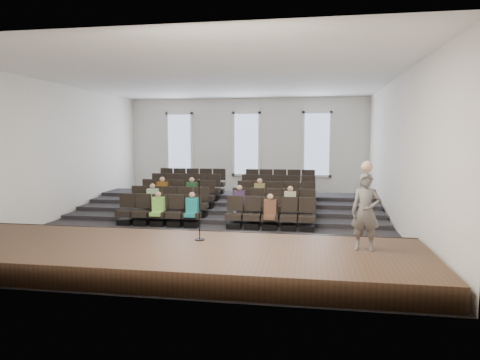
{
  "coord_description": "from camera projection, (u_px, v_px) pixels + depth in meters",
  "views": [
    {
      "loc": [
        3.2,
        -14.41,
        3.0
      ],
      "look_at": [
        0.74,
        0.5,
        1.52
      ],
      "focal_mm": 32.0,
      "sensor_mm": 36.0,
      "label": 1
    }
  ],
  "objects": [
    {
      "name": "wall_back",
      "position": [
        247.0,
        148.0,
        21.61
      ],
      "size": [
        12.0,
        0.04,
        5.0
      ],
      "primitive_type": "cube",
      "color": "silver",
      "rests_on": "ground"
    },
    {
      "name": "stage",
      "position": [
        169.0,
        257.0,
        9.93
      ],
      "size": [
        11.8,
        3.6,
        0.5
      ],
      "primitive_type": "cube",
      "color": "#40301B",
      "rests_on": "ground"
    },
    {
      "name": "mic_stand",
      "position": [
        200.0,
        222.0,
        10.5
      ],
      "size": [
        0.25,
        0.25,
        1.5
      ],
      "color": "black",
      "rests_on": "stage"
    },
    {
      "name": "risers",
      "position": [
        233.0,
        205.0,
        18.05
      ],
      "size": [
        11.8,
        4.8,
        0.6
      ],
      "color": "black",
      "rests_on": "ground"
    },
    {
      "name": "audience",
      "position": [
        212.0,
        199.0,
        15.37
      ],
      "size": [
        5.45,
        2.64,
        1.1
      ],
      "color": "#85D756",
      "rests_on": "seating_rows"
    },
    {
      "name": "ceiling",
      "position": [
        216.0,
        79.0,
        14.47
      ],
      "size": [
        12.0,
        14.0,
        0.02
      ],
      "primitive_type": "cube",
      "color": "white",
      "rests_on": "ground"
    },
    {
      "name": "seating_rows",
      "position": [
        225.0,
        199.0,
        16.41
      ],
      "size": [
        6.8,
        4.7,
        1.67
      ],
      "color": "black",
      "rests_on": "ground"
    },
    {
      "name": "wall_front",
      "position": [
        133.0,
        166.0,
        7.82
      ],
      "size": [
        12.0,
        0.04,
        5.0
      ],
      "primitive_type": "cube",
      "color": "silver",
      "rests_on": "ground"
    },
    {
      "name": "wall_right",
      "position": [
        399.0,
        154.0,
        13.74
      ],
      "size": [
        0.04,
        14.0,
        5.0
      ],
      "primitive_type": "cube",
      "color": "silver",
      "rests_on": "ground"
    },
    {
      "name": "speaker",
      "position": [
        366.0,
        212.0,
        9.5
      ],
      "size": [
        0.7,
        0.53,
        1.73
      ],
      "primitive_type": "imported",
      "rotation": [
        0.0,
        0.0,
        -0.2
      ],
      "color": "#5B5856",
      "rests_on": "stage"
    },
    {
      "name": "windows",
      "position": [
        246.0,
        144.0,
        21.52
      ],
      "size": [
        8.44,
        0.1,
        3.24
      ],
      "color": "white",
      "rests_on": "wall_back"
    },
    {
      "name": "wall_left",
      "position": [
        56.0,
        152.0,
        15.69
      ],
      "size": [
        0.04,
        14.0,
        5.0
      ],
      "primitive_type": "cube",
      "color": "silver",
      "rests_on": "ground"
    },
    {
      "name": "stage_lip",
      "position": [
        190.0,
        239.0,
        11.67
      ],
      "size": [
        11.8,
        0.06,
        0.52
      ],
      "primitive_type": "cube",
      "color": "black",
      "rests_on": "ground"
    },
    {
      "name": "ground",
      "position": [
        217.0,
        224.0,
        14.96
      ],
      "size": [
        14.0,
        14.0,
        0.0
      ],
      "primitive_type": "plane",
      "color": "black",
      "rests_on": "ground"
    }
  ]
}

